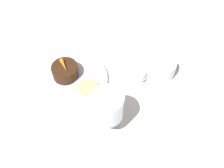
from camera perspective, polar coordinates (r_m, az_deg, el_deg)
The scene contains 10 objects.
ground_plane at distance 0.76m, azimuth -7.84°, elevation -2.11°, with size 3.00×3.00×0.00m, color white.
dinner_plate at distance 0.78m, azimuth -9.52°, elevation 0.98°, with size 0.23×0.23×0.01m.
saucer at distance 0.80m, azimuth 10.07°, elevation 2.35°, with size 0.16×0.16×0.01m.
coffee_cup at distance 0.78m, azimuth 10.12°, elevation 3.82°, with size 0.12×0.10×0.05m.
spoon at distance 0.78m, azimuth 7.78°, elevation 1.25°, with size 0.02×0.11×0.00m.
wine_glass at distance 0.62m, azimuth -0.98°, elevation -5.10°, with size 0.08×0.08×0.13m.
fork at distance 0.84m, azimuth -1.43°, elevation 6.35°, with size 0.06×0.17×0.01m.
dessert_cake at distance 0.77m, azimuth -10.16°, elevation 2.79°, with size 0.08×0.08×0.04m.
carrot_garnish at distance 0.75m, azimuth -10.44°, elevation 4.02°, with size 0.02×0.05×0.01m.
pineapple_slice at distance 0.75m, azimuth -5.23°, elevation -0.72°, with size 0.06×0.06×0.01m.
Camera 1 is at (0.19, 0.39, 0.63)m, focal length 42.00 mm.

